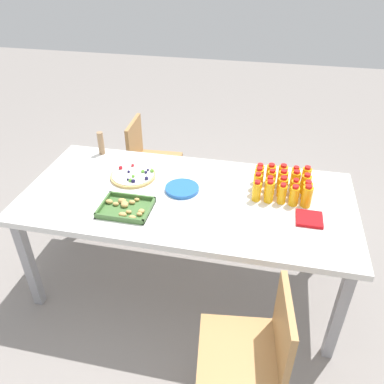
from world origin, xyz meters
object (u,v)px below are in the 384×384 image
juice_bottle_5 (306,184)px  plate_stack (182,189)px  chair_far_left (255,347)px  juice_bottle_1 (295,176)px  juice_bottle_0 (306,177)px  juice_bottle_14 (257,184)px  chair_near_right (149,157)px  juice_bottle_17 (282,194)px  juice_bottle_6 (295,181)px  juice_bottle_4 (260,173)px  fruit_pizza (133,176)px  juice_bottle_7 (283,181)px  snack_tray (126,208)px  juice_bottle_13 (269,187)px  juice_bottle_2 (282,175)px  cardboard_tube (101,143)px  juice_bottle_11 (295,189)px  party_table (187,203)px  juice_bottle_12 (282,187)px  juice_bottle_19 (257,191)px  juice_bottle_15 (307,196)px  juice_bottle_8 (271,180)px  napkin_stack (309,219)px  juice_bottle_10 (307,191)px  juice_bottle_9 (259,178)px  juice_bottle_18 (269,192)px  juice_bottle_16 (294,196)px  juice_bottle_3 (271,174)px

juice_bottle_5 → plate_stack: juice_bottle_5 is taller
chair_far_left → juice_bottle_1: size_ratio=6.09×
juice_bottle_0 → juice_bottle_14: (0.30, 0.15, 0.00)m
chair_near_right → juice_bottle_17: (-1.13, 0.83, 0.32)m
juice_bottle_6 → juice_bottle_4: bearing=-16.4°
juice_bottle_17 → fruit_pizza: size_ratio=0.45×
juice_bottle_7 → snack_tray: 1.00m
juice_bottle_13 → chair_far_left: bearing=90.7°
juice_bottle_2 → cardboard_tube: (1.33, -0.15, 0.02)m
juice_bottle_1 → juice_bottle_11: same height
chair_near_right → juice_bottle_6: 1.42m
juice_bottle_5 → juice_bottle_0: bearing=-91.6°
party_table → juice_bottle_5: size_ratio=15.08×
plate_stack → juice_bottle_12: bearing=-173.5°
party_table → chair_near_right: (0.55, -0.87, -0.20)m
juice_bottle_12 → juice_bottle_17: (0.00, 0.08, -0.00)m
juice_bottle_14 → juice_bottle_19: size_ratio=1.07×
juice_bottle_4 → cardboard_tube: (1.18, -0.15, 0.02)m
juice_bottle_15 → juice_bottle_1: bearing=-73.5°
juice_bottle_15 → snack_tray: size_ratio=0.49×
juice_bottle_8 → napkin_stack: (-0.24, 0.29, -0.06)m
juice_bottle_1 → cardboard_tube: 1.42m
juice_bottle_10 → plate_stack: size_ratio=0.61×
juice_bottle_8 → juice_bottle_9: (0.08, 0.00, 0.00)m
juice_bottle_7 → juice_bottle_11: juice_bottle_7 is taller
juice_bottle_18 → juice_bottle_19: bearing=1.7°
juice_bottle_18 → snack_tray: 0.87m
chair_far_left → cardboard_tube: (1.26, -1.23, 0.34)m
chair_far_left → juice_bottle_6: 1.08m
juice_bottle_11 → juice_bottle_15: 0.10m
juice_bottle_6 → juice_bottle_9: size_ratio=1.01×
juice_bottle_10 → juice_bottle_12: 0.15m
juice_bottle_17 → cardboard_tube: bearing=-15.4°
juice_bottle_17 → plate_stack: size_ratio=0.63×
juice_bottle_5 → juice_bottle_17: bearing=45.2°
juice_bottle_15 → juice_bottle_16: size_ratio=1.07×
juice_bottle_13 → napkin_stack: (-0.24, 0.21, -0.05)m
juice_bottle_0 → juice_bottle_1: juice_bottle_0 is taller
juice_bottle_5 → snack_tray: juice_bottle_5 is taller
party_table → juice_bottle_11: 0.68m
juice_bottle_8 → juice_bottle_16: 0.21m
juice_bottle_17 → juice_bottle_8: bearing=-63.8°
juice_bottle_11 → juice_bottle_17: size_ratio=1.00×
juice_bottle_3 → juice_bottle_15: bearing=134.6°
chair_far_left → juice_bottle_11: (-0.14, -0.93, 0.32)m
juice_bottle_6 → juice_bottle_7: 0.08m
juice_bottle_19 → party_table: bearing=5.4°
juice_bottle_3 → juice_bottle_7: bearing=134.5°
juice_bottle_7 → cardboard_tube: cardboard_tube is taller
juice_bottle_15 → juice_bottle_18: size_ratio=0.99×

